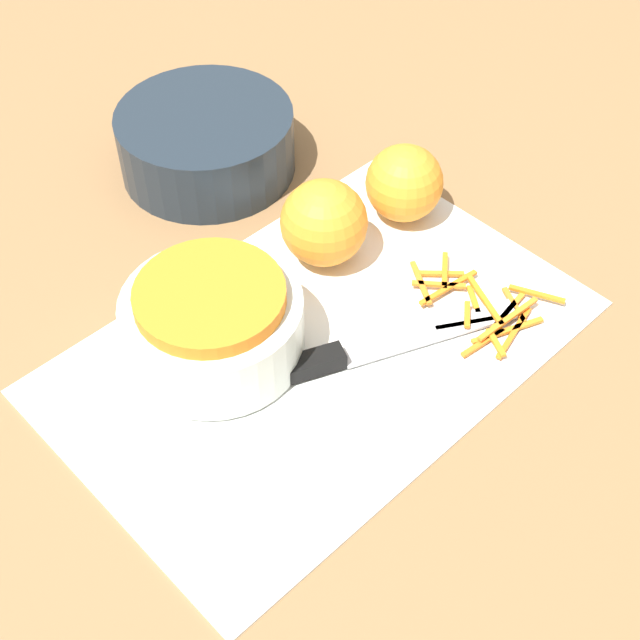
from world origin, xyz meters
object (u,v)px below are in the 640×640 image
orange_right (324,223)px  bowl_speckled (213,322)px  knife (317,363)px  orange_left (404,183)px  bowl_dark (206,142)px

orange_right → bowl_speckled: bearing=-172.1°
knife → orange_left: 0.22m
knife → orange_right: bearing=66.3°
orange_right → bowl_dark: bearing=87.2°
knife → orange_right: size_ratio=3.25×
bowl_speckled → knife: size_ratio=0.58×
bowl_speckled → orange_left: orange_left is taller
bowl_dark → orange_right: orange_right is taller
orange_left → orange_right: orange_right is taller
bowl_dark → bowl_speckled: bearing=-127.6°
bowl_speckled → knife: bowl_speckled is taller
knife → orange_left: orange_left is taller
bowl_speckled → orange_right: 0.15m
knife → bowl_dark: bearing=91.4°
bowl_dark → knife: bearing=-111.5°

